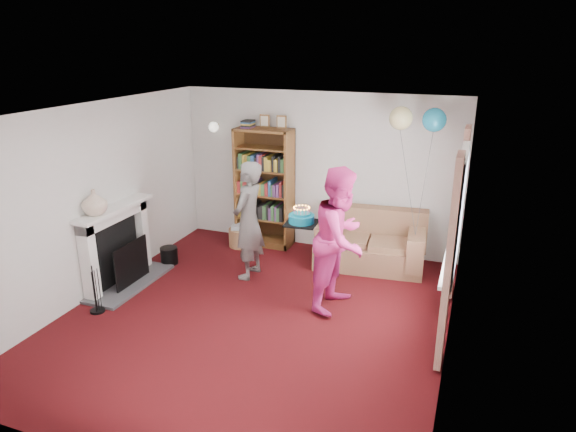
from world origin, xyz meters
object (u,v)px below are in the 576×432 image
at_px(person_striped, 248,221).
at_px(birthday_cake, 302,219).
at_px(bookcase, 265,189).
at_px(sofa, 371,244).
at_px(person_magenta, 341,239).

bearing_deg(person_striped, birthday_cake, 69.69).
distance_m(bookcase, birthday_cake, 2.01).
xyz_separation_m(bookcase, sofa, (1.82, -0.24, -0.63)).
xyz_separation_m(bookcase, person_striped, (0.28, -1.25, -0.10)).
relative_size(sofa, person_striped, 0.94).
bearing_deg(person_striped, sofa, 125.16).
height_order(bookcase, person_magenta, bookcase).
height_order(bookcase, person_striped, bookcase).
xyz_separation_m(bookcase, birthday_cake, (1.19, -1.62, 0.16)).
bearing_deg(birthday_cake, person_striped, 157.99).
xyz_separation_m(person_striped, person_magenta, (1.43, -0.38, 0.07)).
bearing_deg(sofa, person_magenta, -100.00).
height_order(person_striped, birthday_cake, person_striped).
bearing_deg(person_magenta, birthday_cake, 98.45).
distance_m(sofa, person_striped, 1.91).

